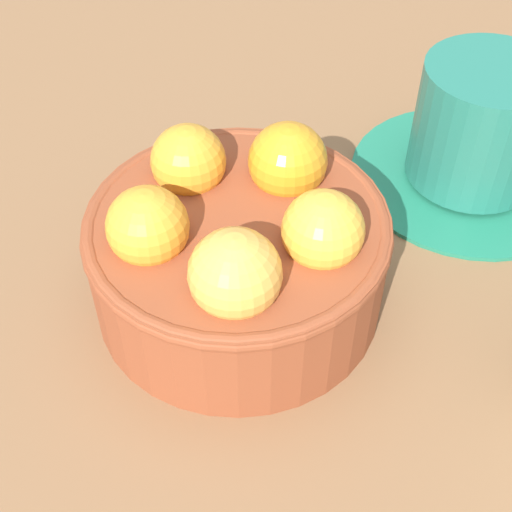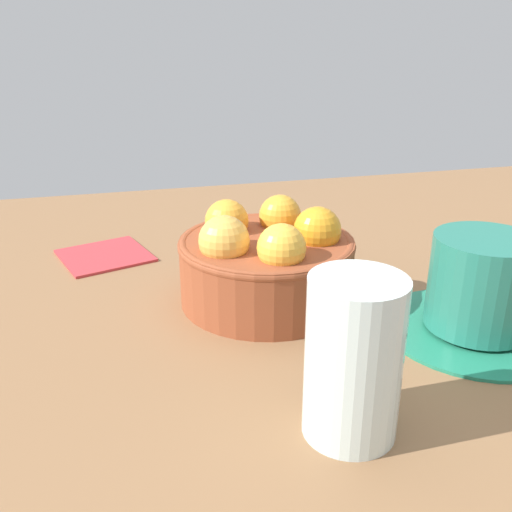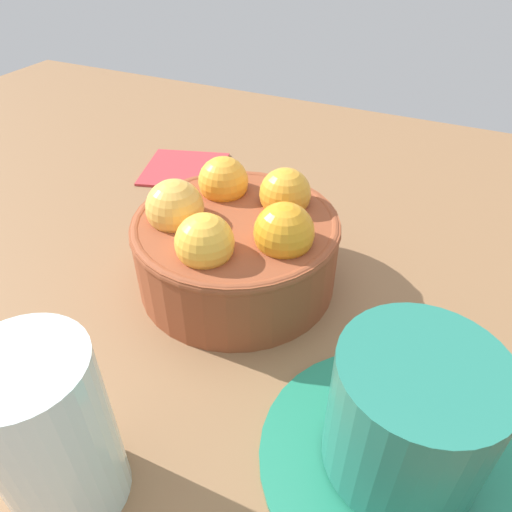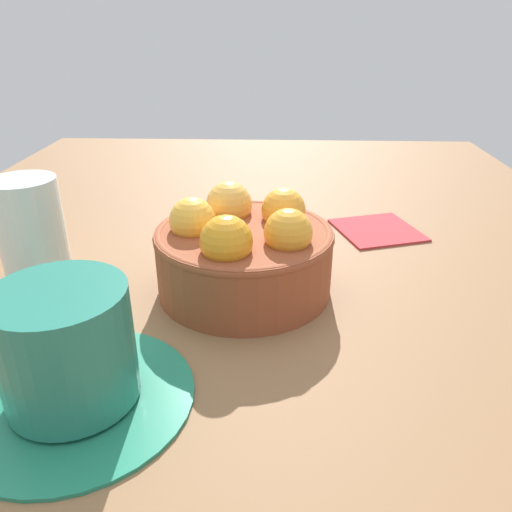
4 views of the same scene
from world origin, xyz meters
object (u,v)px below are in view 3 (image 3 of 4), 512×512
Objects in this scene: coffee_cup at (408,424)px; water_glass at (56,438)px; folded_napkin at (184,168)px; terracotta_bowl at (236,242)px.

water_glass is at bearing -148.99° from coffee_cup.
water_glass reaches higher than folded_napkin.
terracotta_bowl is at bearing -45.86° from folded_napkin.
coffee_cup is at bearing -33.68° from terracotta_bowl.
folded_napkin is (-15.34, 15.81, -3.90)cm from terracotta_bowl.
water_glass reaches higher than coffee_cup.
water_glass is 39.74cm from folded_napkin.
water_glass is (0.35, -20.33, 1.32)cm from terracotta_bowl.
terracotta_bowl reaches higher than folded_napkin.
terracotta_bowl is 1.78× the size of folded_napkin.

